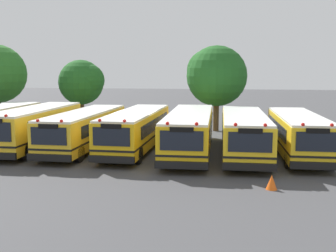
{
  "coord_description": "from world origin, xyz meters",
  "views": [
    {
      "loc": [
        5.52,
        -24.13,
        5.06
      ],
      "look_at": [
        2.03,
        0.0,
        1.6
      ],
      "focal_mm": 42.71,
      "sensor_mm": 36.0,
      "label": 1
    }
  ],
  "objects_px": {
    "school_bus_3": "(136,129)",
    "school_bus_4": "(190,130)",
    "school_bus_2": "(85,128)",
    "tree_1": "(83,82)",
    "traffic_cone": "(272,182)",
    "school_bus_6": "(298,133)",
    "tree_2": "(214,75)",
    "school_bus_5": "(244,132)",
    "school_bus_1": "(36,126)"
  },
  "relations": [
    {
      "from": "school_bus_3",
      "to": "school_bus_4",
      "type": "bearing_deg",
      "value": 177.1
    },
    {
      "from": "school_bus_2",
      "to": "tree_1",
      "type": "xyz_separation_m",
      "value": [
        -3.66,
        9.81,
        2.64
      ]
    },
    {
      "from": "tree_1",
      "to": "traffic_cone",
      "type": "bearing_deg",
      "value": -49.77
    },
    {
      "from": "school_bus_3",
      "to": "tree_1",
      "type": "distance_m",
      "value": 12.3
    },
    {
      "from": "school_bus_6",
      "to": "tree_2",
      "type": "bearing_deg",
      "value": -60.49
    },
    {
      "from": "school_bus_5",
      "to": "tree_2",
      "type": "bearing_deg",
      "value": -77.84
    },
    {
      "from": "school_bus_2",
      "to": "tree_1",
      "type": "distance_m",
      "value": 10.79
    },
    {
      "from": "school_bus_3",
      "to": "school_bus_5",
      "type": "distance_m",
      "value": 6.67
    },
    {
      "from": "school_bus_5",
      "to": "tree_1",
      "type": "height_order",
      "value": "tree_1"
    },
    {
      "from": "school_bus_3",
      "to": "school_bus_6",
      "type": "xyz_separation_m",
      "value": [
        9.8,
        -0.24,
        -0.01
      ]
    },
    {
      "from": "school_bus_3",
      "to": "traffic_cone",
      "type": "xyz_separation_m",
      "value": [
        7.55,
        -7.44,
        -1.04
      ]
    },
    {
      "from": "school_bus_6",
      "to": "tree_1",
      "type": "height_order",
      "value": "tree_1"
    },
    {
      "from": "tree_1",
      "to": "tree_2",
      "type": "distance_m",
      "value": 11.67
    },
    {
      "from": "school_bus_3",
      "to": "school_bus_5",
      "type": "bearing_deg",
      "value": 178.0
    },
    {
      "from": "school_bus_6",
      "to": "tree_2",
      "type": "xyz_separation_m",
      "value": [
        -5.21,
        8.95,
        3.28
      ]
    },
    {
      "from": "school_bus_1",
      "to": "school_bus_5",
      "type": "distance_m",
      "value": 13.2
    },
    {
      "from": "tree_2",
      "to": "traffic_cone",
      "type": "height_order",
      "value": "tree_2"
    },
    {
      "from": "school_bus_5",
      "to": "school_bus_6",
      "type": "distance_m",
      "value": 3.15
    },
    {
      "from": "school_bus_3",
      "to": "tree_2",
      "type": "xyz_separation_m",
      "value": [
        4.6,
        8.7,
        3.27
      ]
    },
    {
      "from": "school_bus_1",
      "to": "school_bus_6",
      "type": "xyz_separation_m",
      "value": [
        16.34,
        0.08,
        -0.09
      ]
    },
    {
      "from": "school_bus_1",
      "to": "school_bus_5",
      "type": "height_order",
      "value": "school_bus_1"
    },
    {
      "from": "tree_1",
      "to": "traffic_cone",
      "type": "distance_m",
      "value": 22.83
    },
    {
      "from": "school_bus_1",
      "to": "tree_2",
      "type": "bearing_deg",
      "value": -141.01
    },
    {
      "from": "school_bus_5",
      "to": "tree_2",
      "type": "height_order",
      "value": "tree_2"
    },
    {
      "from": "school_bus_3",
      "to": "traffic_cone",
      "type": "height_order",
      "value": "school_bus_3"
    },
    {
      "from": "school_bus_3",
      "to": "tree_1",
      "type": "height_order",
      "value": "tree_1"
    },
    {
      "from": "school_bus_3",
      "to": "traffic_cone",
      "type": "distance_m",
      "value": 10.65
    },
    {
      "from": "traffic_cone",
      "to": "school_bus_3",
      "type": "bearing_deg",
      "value": 135.41
    },
    {
      "from": "school_bus_4",
      "to": "traffic_cone",
      "type": "xyz_separation_m",
      "value": [
        4.14,
        -7.18,
        -1.06
      ]
    },
    {
      "from": "school_bus_6",
      "to": "tree_2",
      "type": "distance_m",
      "value": 10.86
    },
    {
      "from": "school_bus_1",
      "to": "school_bus_2",
      "type": "xyz_separation_m",
      "value": [
        3.19,
        0.28,
        -0.11
      ]
    },
    {
      "from": "school_bus_6",
      "to": "tree_2",
      "type": "height_order",
      "value": "tree_2"
    },
    {
      "from": "school_bus_1",
      "to": "school_bus_5",
      "type": "xyz_separation_m",
      "value": [
        13.2,
        -0.09,
        -0.08
      ]
    },
    {
      "from": "school_bus_1",
      "to": "tree_2",
      "type": "relative_size",
      "value": 1.4
    },
    {
      "from": "tree_2",
      "to": "school_bus_2",
      "type": "bearing_deg",
      "value": -132.25
    },
    {
      "from": "school_bus_2",
      "to": "school_bus_3",
      "type": "distance_m",
      "value": 3.35
    },
    {
      "from": "school_bus_1",
      "to": "school_bus_6",
      "type": "distance_m",
      "value": 16.34
    },
    {
      "from": "tree_2",
      "to": "school_bus_1",
      "type": "bearing_deg",
      "value": -140.97
    },
    {
      "from": "school_bus_4",
      "to": "school_bus_2",
      "type": "bearing_deg",
      "value": -2.92
    },
    {
      "from": "school_bus_2",
      "to": "school_bus_5",
      "type": "distance_m",
      "value": 10.02
    },
    {
      "from": "tree_1",
      "to": "school_bus_2",
      "type": "bearing_deg",
      "value": -69.55
    },
    {
      "from": "school_bus_1",
      "to": "school_bus_5",
      "type": "relative_size",
      "value": 0.91
    },
    {
      "from": "school_bus_4",
      "to": "tree_2",
      "type": "height_order",
      "value": "tree_2"
    },
    {
      "from": "school_bus_1",
      "to": "traffic_cone",
      "type": "relative_size",
      "value": 15.61
    },
    {
      "from": "school_bus_2",
      "to": "school_bus_4",
      "type": "height_order",
      "value": "school_bus_4"
    },
    {
      "from": "school_bus_2",
      "to": "tree_1",
      "type": "bearing_deg",
      "value": -68.51
    },
    {
      "from": "school_bus_2",
      "to": "tree_2",
      "type": "height_order",
      "value": "tree_2"
    },
    {
      "from": "school_bus_5",
      "to": "school_bus_2",
      "type": "bearing_deg",
      "value": -2.7
    },
    {
      "from": "school_bus_1",
      "to": "school_bus_4",
      "type": "bearing_deg",
      "value": -179.71
    },
    {
      "from": "school_bus_3",
      "to": "school_bus_4",
      "type": "relative_size",
      "value": 0.92
    }
  ]
}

